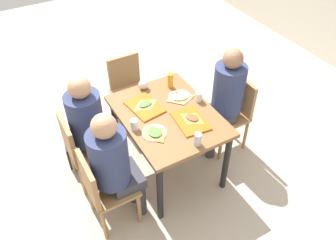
{
  "coord_description": "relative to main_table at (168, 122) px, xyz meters",
  "views": [
    {
      "loc": [
        2.14,
        -1.21,
        2.88
      ],
      "look_at": [
        0.0,
        0.0,
        0.69
      ],
      "focal_mm": 37.02,
      "sensor_mm": 36.0,
      "label": 1
    }
  ],
  "objects": [
    {
      "name": "pizza_slice_b",
      "position": [
        0.18,
        0.15,
        0.13
      ],
      "size": [
        0.21,
        0.2,
        0.02
      ],
      "color": "#C68C47",
      "rests_on": "tray_red_far"
    },
    {
      "name": "main_table",
      "position": [
        0.0,
        0.0,
        0.0
      ],
      "size": [
        1.11,
        0.84,
        0.76
      ],
      "color": "brown",
      "rests_on": "ground_plane"
    },
    {
      "name": "condiment_bottle",
      "position": [
        -0.36,
        0.23,
        0.18
      ],
      "size": [
        0.06,
        0.06,
        0.16
      ],
      "primitive_type": "cylinder",
      "color": "orange",
      "rests_on": "main_table"
    },
    {
      "name": "chair_near_right",
      "position": [
        0.28,
        -0.81,
        -0.17
      ],
      "size": [
        0.4,
        0.4,
        0.84
      ],
      "color": "#9E7247",
      "rests_on": "ground_plane"
    },
    {
      "name": "paper_plate_center",
      "position": [
        -0.17,
        0.23,
        0.11
      ],
      "size": [
        0.22,
        0.22,
        0.01
      ],
      "primitive_type": "cylinder",
      "color": "white",
      "rests_on": "main_table"
    },
    {
      "name": "person_far_side",
      "position": [
        -0.0,
        0.67,
        0.08
      ],
      "size": [
        0.32,
        0.42,
        1.25
      ],
      "color": "#383842",
      "rests_on": "ground_plane"
    },
    {
      "name": "tray_red_near",
      "position": [
        -0.19,
        -0.15,
        0.11
      ],
      "size": [
        0.39,
        0.31,
        0.02
      ],
      "primitive_type": "cube",
      "rotation": [
        0.0,
        0.0,
        0.14
      ],
      "color": "#D85914",
      "rests_on": "main_table"
    },
    {
      "name": "ground_plane",
      "position": [
        0.0,
        0.0,
        -0.67
      ],
      "size": [
        10.0,
        10.0,
        0.02
      ],
      "primitive_type": "cube",
      "color": "#B7A893"
    },
    {
      "name": "pizza_slice_d",
      "position": [
        0.18,
        -0.24,
        0.12
      ],
      "size": [
        0.21,
        0.18,
        0.02
      ],
      "color": "#C68C47",
      "rests_on": "paper_plate_near_edge"
    },
    {
      "name": "chair_near_left",
      "position": [
        -0.28,
        -0.81,
        -0.17
      ],
      "size": [
        0.4,
        0.4,
        0.84
      ],
      "color": "#9E7247",
      "rests_on": "ground_plane"
    },
    {
      "name": "chair_far_side",
      "position": [
        0.0,
        0.81,
        -0.17
      ],
      "size": [
        0.4,
        0.4,
        0.84
      ],
      "color": "#9E7247",
      "rests_on": "ground_plane"
    },
    {
      "name": "chair_left_end",
      "position": [
        -0.94,
        0.0,
        -0.17
      ],
      "size": [
        0.4,
        0.4,
        0.84
      ],
      "color": "#9E7247",
      "rests_on": "ground_plane"
    },
    {
      "name": "pizza_slice_c",
      "position": [
        -0.14,
        0.22,
        0.12
      ],
      "size": [
        0.2,
        0.25,
        0.02
      ],
      "color": "#DBAD60",
      "rests_on": "paper_plate_center"
    },
    {
      "name": "handbag",
      "position": [
        -0.63,
        -0.82,
        -0.52
      ],
      "size": [
        0.34,
        0.21,
        0.28
      ],
      "primitive_type": "cube",
      "rotation": [
        0.0,
        0.0,
        -0.17
      ],
      "color": "black",
      "rests_on": "ground_plane"
    },
    {
      "name": "tray_red_far",
      "position": [
        0.19,
        0.13,
        0.11
      ],
      "size": [
        0.38,
        0.3,
        0.02
      ],
      "primitive_type": "cube",
      "rotation": [
        0.0,
        0.0,
        -0.1
      ],
      "color": "#D85914",
      "rests_on": "main_table"
    },
    {
      "name": "person_in_brown_jacket",
      "position": [
        0.28,
        -0.67,
        0.08
      ],
      "size": [
        0.32,
        0.42,
        1.25
      ],
      "color": "#383842",
      "rests_on": "ground_plane"
    },
    {
      "name": "plastic_cup_a",
      "position": [
        -0.03,
        0.36,
        0.15
      ],
      "size": [
        0.07,
        0.07,
        0.1
      ],
      "primitive_type": "cylinder",
      "color": "white",
      "rests_on": "main_table"
    },
    {
      "name": "pizza_slice_a",
      "position": [
        -0.21,
        -0.13,
        0.13
      ],
      "size": [
        0.15,
        0.2,
        0.02
      ],
      "color": "#DBAD60",
      "rests_on": "tray_red_near"
    },
    {
      "name": "plastic_cup_b",
      "position": [
        0.03,
        -0.36,
        0.15
      ],
      "size": [
        0.07,
        0.07,
        0.1
      ],
      "primitive_type": "cylinder",
      "color": "white",
      "rests_on": "main_table"
    },
    {
      "name": "paper_plate_near_edge",
      "position": [
        0.17,
        -0.23,
        0.11
      ],
      "size": [
        0.22,
        0.22,
        0.01
      ],
      "primitive_type": "cylinder",
      "color": "white",
      "rests_on": "main_table"
    },
    {
      "name": "foil_bundle",
      "position": [
        -0.47,
        -0.02,
        0.15
      ],
      "size": [
        0.1,
        0.1,
        0.1
      ],
      "primitive_type": "sphere",
      "color": "silver",
      "rests_on": "main_table"
    },
    {
      "name": "person_in_red",
      "position": [
        -0.28,
        -0.67,
        0.08
      ],
      "size": [
        0.32,
        0.42,
        1.25
      ],
      "color": "#383842",
      "rests_on": "ground_plane"
    },
    {
      "name": "soda_can",
      "position": [
        0.47,
        0.02,
        0.16
      ],
      "size": [
        0.07,
        0.07,
        0.12
      ],
      "primitive_type": "cylinder",
      "color": "#B7BCC6",
      "rests_on": "main_table"
    }
  ]
}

